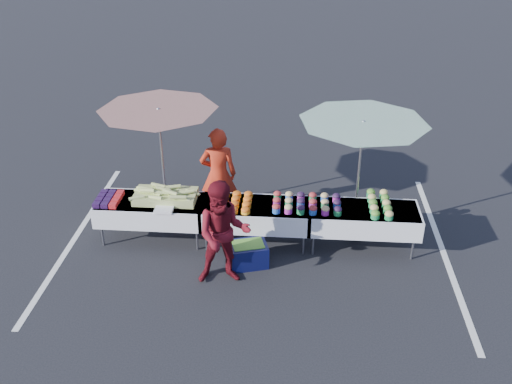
# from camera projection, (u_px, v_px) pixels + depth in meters

# --- Properties ---
(ground) EXTENTS (80.00, 80.00, 0.00)m
(ground) POSITION_uv_depth(u_px,v_px,m) (256.00, 242.00, 9.94)
(ground) COLOR black
(stripe_left) EXTENTS (0.10, 5.00, 0.00)m
(stripe_left) POSITION_uv_depth(u_px,v_px,m) (77.00, 234.00, 10.16)
(stripe_left) COLOR silver
(stripe_left) RESTS_ON ground
(stripe_right) EXTENTS (0.10, 5.00, 0.00)m
(stripe_right) POSITION_uv_depth(u_px,v_px,m) (443.00, 250.00, 9.72)
(stripe_right) COLOR silver
(stripe_right) RESTS_ON ground
(table_left) EXTENTS (1.86, 0.81, 0.75)m
(table_left) POSITION_uv_depth(u_px,v_px,m) (152.00, 209.00, 9.79)
(table_left) COLOR white
(table_left) RESTS_ON ground
(table_center) EXTENTS (1.86, 0.81, 0.75)m
(table_center) POSITION_uv_depth(u_px,v_px,m) (256.00, 213.00, 9.66)
(table_center) COLOR white
(table_center) RESTS_ON ground
(table_right) EXTENTS (1.86, 0.81, 0.75)m
(table_right) POSITION_uv_depth(u_px,v_px,m) (363.00, 218.00, 9.54)
(table_right) COLOR white
(table_right) RESTS_ON ground
(berry_punnets) EXTENTS (0.40, 0.54, 0.08)m
(berry_punnets) POSITION_uv_depth(u_px,v_px,m) (109.00, 199.00, 9.68)
(berry_punnets) COLOR black
(berry_punnets) RESTS_ON table_left
(corn_pile) EXTENTS (1.16, 0.57, 0.26)m
(corn_pile) POSITION_uv_depth(u_px,v_px,m) (165.00, 196.00, 9.68)
(corn_pile) COLOR #C0C866
(corn_pile) RESTS_ON table_left
(plastic_bags) EXTENTS (0.30, 0.25, 0.05)m
(plastic_bags) POSITION_uv_depth(u_px,v_px,m) (164.00, 209.00, 9.41)
(plastic_bags) COLOR white
(plastic_bags) RESTS_ON table_left
(carrot_bowls) EXTENTS (0.55, 0.69, 0.11)m
(carrot_bowls) POSITION_uv_depth(u_px,v_px,m) (235.00, 202.00, 9.57)
(carrot_bowls) COLOR #FFA01C
(carrot_bowls) RESTS_ON table_center
(potato_cups) EXTENTS (1.14, 0.58, 0.16)m
(potato_cups) POSITION_uv_depth(u_px,v_px,m) (307.00, 203.00, 9.48)
(potato_cups) COLOR blue
(potato_cups) RESTS_ON table_right
(bean_baskets) EXTENTS (0.36, 0.86, 0.15)m
(bean_baskets) POSITION_uv_depth(u_px,v_px,m) (380.00, 204.00, 9.48)
(bean_baskets) COLOR #208344
(bean_baskets) RESTS_ON table_right
(vendor) EXTENTS (0.70, 0.51, 1.79)m
(vendor) POSITION_uv_depth(u_px,v_px,m) (218.00, 175.00, 10.24)
(vendor) COLOR #B22914
(vendor) RESTS_ON ground
(customer) EXTENTS (0.93, 0.77, 1.72)m
(customer) POSITION_uv_depth(u_px,v_px,m) (223.00, 234.00, 8.60)
(customer) COLOR #5D0E17
(customer) RESTS_ON ground
(umbrella_left) EXTENTS (2.44, 2.44, 2.13)m
(umbrella_left) POSITION_uv_depth(u_px,v_px,m) (159.00, 119.00, 9.83)
(umbrella_left) COLOR black
(umbrella_left) RESTS_ON ground
(umbrella_right) EXTENTS (2.51, 2.51, 2.17)m
(umbrella_right) POSITION_uv_depth(u_px,v_px,m) (363.00, 132.00, 9.23)
(umbrella_right) COLOR black
(umbrella_right) RESTS_ON ground
(storage_bin) EXTENTS (0.71, 0.59, 0.40)m
(storage_bin) POSITION_uv_depth(u_px,v_px,m) (248.00, 254.00, 9.28)
(storage_bin) COLOR #0C0F3D
(storage_bin) RESTS_ON ground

